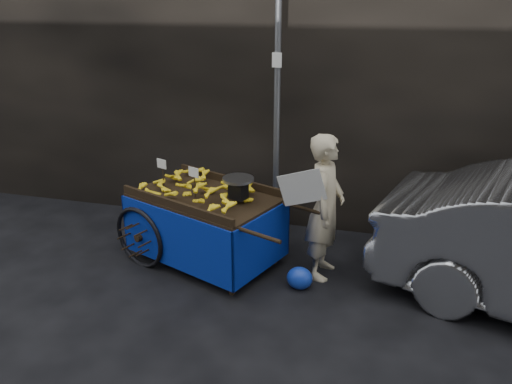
# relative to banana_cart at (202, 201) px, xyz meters

# --- Properties ---
(ground) EXTENTS (80.00, 80.00, 0.00)m
(ground) POSITION_rel_banana_cart_xyz_m (0.42, -0.33, -0.80)
(ground) COLOR black
(ground) RESTS_ON ground
(building_wall) EXTENTS (13.50, 2.00, 5.00)m
(building_wall) POSITION_rel_banana_cart_xyz_m (0.81, 2.27, 1.70)
(building_wall) COLOR black
(building_wall) RESTS_ON ground
(street_pole) EXTENTS (0.12, 0.10, 4.00)m
(street_pole) POSITION_rel_banana_cart_xyz_m (0.72, 0.97, 1.21)
(street_pole) COLOR slate
(street_pole) RESTS_ON ground
(banana_cart) EXTENTS (2.60, 1.85, 1.29)m
(banana_cart) POSITION_rel_banana_cart_xyz_m (0.00, 0.00, 0.00)
(banana_cart) COLOR black
(banana_cart) RESTS_ON ground
(vendor) EXTENTS (0.78, 0.67, 1.74)m
(vendor) POSITION_rel_banana_cart_xyz_m (1.51, 0.02, 0.07)
(vendor) COLOR #BCAE8C
(vendor) RESTS_ON ground
(plastic_bag) EXTENTS (0.30, 0.24, 0.27)m
(plastic_bag) POSITION_rel_banana_cart_xyz_m (1.31, -0.38, -0.66)
(plastic_bag) COLOR #1736AC
(plastic_bag) RESTS_ON ground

